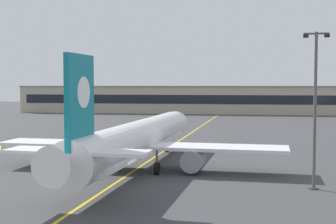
% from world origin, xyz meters
% --- Properties ---
extents(ground_plane, '(400.00, 400.00, 0.00)m').
position_xyz_m(ground_plane, '(0.00, 0.00, 0.00)').
color(ground_plane, '#3D3D3F').
extents(taxiway_centreline, '(7.52, 179.87, 0.01)m').
position_xyz_m(taxiway_centreline, '(0.00, 30.00, 0.00)').
color(taxiway_centreline, yellow).
rests_on(taxiway_centreline, ground).
extents(airliner_foreground, '(32.22, 41.52, 11.65)m').
position_xyz_m(airliner_foreground, '(-0.50, 8.41, 3.37)').
color(airliner_foreground, white).
rests_on(airliner_foreground, ground).
extents(apron_lamp_post, '(2.24, 0.90, 13.98)m').
position_xyz_m(apron_lamp_post, '(17.10, 2.01, 7.30)').
color(apron_lamp_post, '#515156').
rests_on(apron_lamp_post, ground).
extents(safety_cone_by_nose_gear, '(0.44, 0.44, 0.55)m').
position_xyz_m(safety_cone_by_nose_gear, '(-0.09, 24.10, 0.26)').
color(safety_cone_by_nose_gear, orange).
rests_on(safety_cone_by_nose_gear, ground).
extents(terminal_building, '(113.41, 12.40, 8.89)m').
position_xyz_m(terminal_building, '(-6.30, 112.08, 4.45)').
color(terminal_building, '#B2A893').
rests_on(terminal_building, ground).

